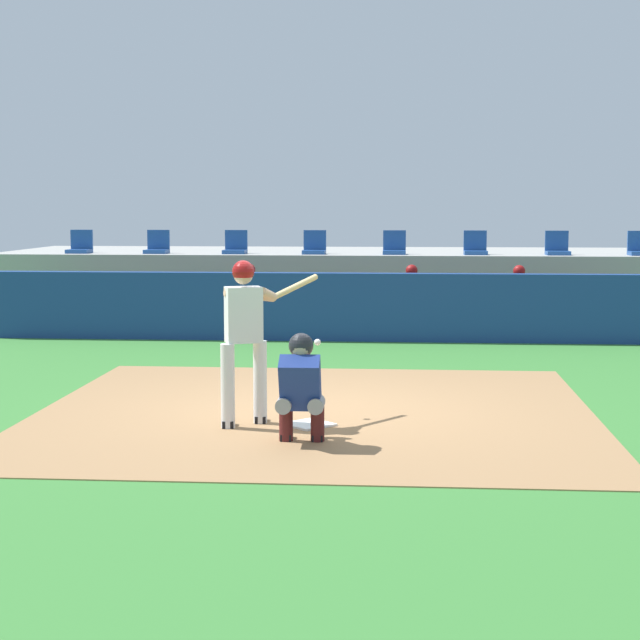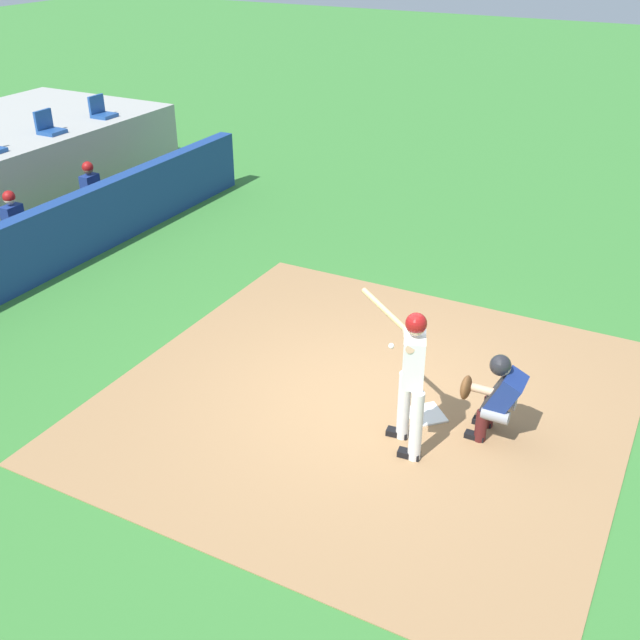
{
  "view_description": "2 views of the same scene",
  "coord_description": "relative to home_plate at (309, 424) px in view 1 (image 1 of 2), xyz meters",
  "views": [
    {
      "loc": [
        1.02,
        -11.97,
        2.39
      ],
      "look_at": [
        0.0,
        0.7,
        1.0
      ],
      "focal_mm": 59.08,
      "sensor_mm": 36.0,
      "label": 1
    },
    {
      "loc": [
        -7.53,
        -3.26,
        5.63
      ],
      "look_at": [
        0.0,
        0.7,
        1.0
      ],
      "focal_mm": 42.57,
      "sensor_mm": 36.0,
      "label": 2
    }
  ],
  "objects": [
    {
      "name": "home_plate",
      "position": [
        0.0,
        0.0,
        0.0
      ],
      "size": [
        0.62,
        0.62,
        0.02
      ],
      "primitive_type": "cube",
      "rotation": [
        0.0,
        0.0,
        0.79
      ],
      "color": "white",
      "rests_on": "dirt_infield"
    },
    {
      "name": "batter_at_plate",
      "position": [
        -0.68,
        -0.02,
        1.01
      ],
      "size": [
        0.97,
        1.18,
        1.8
      ],
      "color": "silver",
      "rests_on": "ground"
    },
    {
      "name": "stadium_seat_3",
      "position": [
        -0.81,
        10.18,
        1.51
      ],
      "size": [
        0.46,
        0.46,
        0.48
      ],
      "color": "#1E478C",
      "rests_on": "stands_platform"
    },
    {
      "name": "stands_platform",
      "position": [
        0.0,
        11.7,
        0.68
      ],
      "size": [
        15.0,
        4.4,
        1.4
      ],
      "primitive_type": "cube",
      "color": "#9E9E99",
      "rests_on": "ground"
    },
    {
      "name": "stadium_seat_7",
      "position": [
        5.69,
        10.18,
        1.51
      ],
      "size": [
        0.46,
        0.46,
        0.48
      ],
      "color": "#1E478C",
      "rests_on": "stands_platform"
    },
    {
      "name": "stadium_seat_2",
      "position": [
        -2.44,
        10.18,
        1.51
      ],
      "size": [
        0.46,
        0.46,
        0.48
      ],
      "color": "#1E478C",
      "rests_on": "stands_platform"
    },
    {
      "name": "dugout_wall",
      "position": [
        0.0,
        7.3,
        0.58
      ],
      "size": [
        13.0,
        0.3,
        1.2
      ],
      "primitive_type": "cube",
      "color": "navy",
      "rests_on": "ground"
    },
    {
      "name": "dugout_bench",
      "position": [
        0.0,
        8.3,
        0.2
      ],
      "size": [
        11.8,
        0.44,
        0.45
      ],
      "primitive_type": "cube",
      "color": "olive",
      "rests_on": "ground"
    },
    {
      "name": "stadium_seat_6",
      "position": [
        4.06,
        10.18,
        1.51
      ],
      "size": [
        0.46,
        0.46,
        0.48
      ],
      "color": "#1E478C",
      "rests_on": "stands_platform"
    },
    {
      "name": "catcher_crouched",
      "position": [
        -0.01,
        -0.84,
        0.59
      ],
      "size": [
        0.48,
        1.74,
        1.13
      ],
      "color": "gray",
      "rests_on": "ground"
    },
    {
      "name": "ground_plane",
      "position": [
        0.0,
        0.8,
        -0.02
      ],
      "size": [
        80.0,
        80.0,
        0.0
      ],
      "primitive_type": "plane",
      "color": "#387A33"
    },
    {
      "name": "stadium_seat_4",
      "position": [
        0.81,
        10.18,
        1.51
      ],
      "size": [
        0.46,
        0.46,
        0.48
      ],
      "color": "#1E478C",
      "rests_on": "stands_platform"
    },
    {
      "name": "stadium_seat_1",
      "position": [
        -4.06,
        10.18,
        1.51
      ],
      "size": [
        0.46,
        0.46,
        0.48
      ],
      "color": "#1E478C",
      "rests_on": "stands_platform"
    },
    {
      "name": "stadium_seat_5",
      "position": [
        2.44,
        10.18,
        1.51
      ],
      "size": [
        0.46,
        0.46,
        0.48
      ],
      "color": "#1E478C",
      "rests_on": "stands_platform"
    },
    {
      "name": "dugout_player_1",
      "position": [
        1.15,
        8.14,
        0.65
      ],
      "size": [
        0.49,
        0.7,
        1.3
      ],
      "color": "#939399",
      "rests_on": "ground"
    },
    {
      "name": "stadium_seat_0",
      "position": [
        -5.69,
        10.18,
        1.51
      ],
      "size": [
        0.46,
        0.46,
        0.48
      ],
      "color": "#1E478C",
      "rests_on": "stands_platform"
    },
    {
      "name": "dugout_player_2",
      "position": [
        3.11,
        8.14,
        0.65
      ],
      "size": [
        0.49,
        0.7,
        1.3
      ],
      "color": "#939399",
      "rests_on": "ground"
    },
    {
      "name": "dugout_player_0",
      "position": [
        -1.87,
        8.14,
        0.65
      ],
      "size": [
        0.49,
        0.7,
        1.3
      ],
      "color": "#939399",
      "rests_on": "ground"
    },
    {
      "name": "dirt_infield",
      "position": [
        0.0,
        0.8,
        -0.02
      ],
      "size": [
        6.4,
        6.4,
        0.01
      ],
      "primitive_type": "cube",
      "color": "#9E754C",
      "rests_on": "ground"
    }
  ]
}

